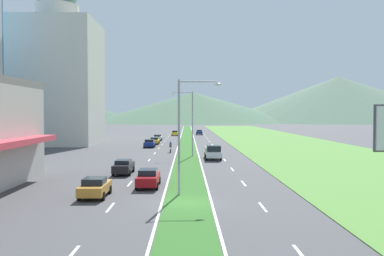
{
  "coord_description": "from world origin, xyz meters",
  "views": [
    {
      "loc": [
        0.04,
        -28.64,
        6.27
      ],
      "look_at": [
        1.0,
        54.6,
        3.37
      ],
      "focal_mm": 38.74,
      "sensor_mm": 36.0,
      "label": 1
    }
  ],
  "objects_px": {
    "street_lamp_mid": "(190,119)",
    "car_4": "(175,133)",
    "car_5": "(150,143)",
    "car_2": "(95,187)",
    "car_0": "(158,137)",
    "car_3": "(148,178)",
    "pickup_truck_0": "(213,152)",
    "car_6": "(124,166)",
    "motorcycle_rider": "(171,148)",
    "street_lamp_near": "(184,128)",
    "car_7": "(155,141)",
    "car_1": "(199,132)"
  },
  "relations": [
    {
      "from": "street_lamp_near",
      "to": "car_6",
      "type": "height_order",
      "value": "street_lamp_near"
    },
    {
      "from": "street_lamp_mid",
      "to": "car_4",
      "type": "bearing_deg",
      "value": 93.9
    },
    {
      "from": "car_2",
      "to": "car_5",
      "type": "bearing_deg",
      "value": 0.1
    },
    {
      "from": "car_3",
      "to": "car_5",
      "type": "relative_size",
      "value": 1.08
    },
    {
      "from": "street_lamp_near",
      "to": "car_0",
      "type": "bearing_deg",
      "value": 95.88
    },
    {
      "from": "street_lamp_near",
      "to": "motorcycle_rider",
      "type": "height_order",
      "value": "street_lamp_near"
    },
    {
      "from": "car_5",
      "to": "motorcycle_rider",
      "type": "bearing_deg",
      "value": -156.9
    },
    {
      "from": "car_5",
      "to": "car_7",
      "type": "height_order",
      "value": "car_5"
    },
    {
      "from": "car_5",
      "to": "car_0",
      "type": "bearing_deg",
      "value": -0.37
    },
    {
      "from": "street_lamp_near",
      "to": "car_7",
      "type": "relative_size",
      "value": 1.9
    },
    {
      "from": "car_0",
      "to": "car_2",
      "type": "xyz_separation_m",
      "value": [
        -0.05,
        -65.14,
        0.03
      ]
    },
    {
      "from": "street_lamp_near",
      "to": "pickup_truck_0",
      "type": "distance_m",
      "value": 25.45
    },
    {
      "from": "car_5",
      "to": "car_2",
      "type": "bearing_deg",
      "value": -179.9
    },
    {
      "from": "car_1",
      "to": "motorcycle_rider",
      "type": "distance_m",
      "value": 55.97
    },
    {
      "from": "car_0",
      "to": "car_5",
      "type": "bearing_deg",
      "value": 179.63
    },
    {
      "from": "street_lamp_mid",
      "to": "car_6",
      "type": "bearing_deg",
      "value": -111.94
    },
    {
      "from": "car_1",
      "to": "car_7",
      "type": "bearing_deg",
      "value": -15.43
    },
    {
      "from": "car_1",
      "to": "motorcycle_rider",
      "type": "xyz_separation_m",
      "value": [
        -6.27,
        -55.61,
        -0.01
      ]
    },
    {
      "from": "car_6",
      "to": "car_3",
      "type": "bearing_deg",
      "value": -156.72
    },
    {
      "from": "car_0",
      "to": "car_3",
      "type": "relative_size",
      "value": 0.93
    },
    {
      "from": "street_lamp_mid",
      "to": "car_5",
      "type": "relative_size",
      "value": 2.22
    },
    {
      "from": "car_3",
      "to": "pickup_truck_0",
      "type": "relative_size",
      "value": 0.85
    },
    {
      "from": "car_3",
      "to": "car_4",
      "type": "height_order",
      "value": "car_3"
    },
    {
      "from": "car_6",
      "to": "car_5",
      "type": "bearing_deg",
      "value": 0.65
    },
    {
      "from": "car_4",
      "to": "pickup_truck_0",
      "type": "xyz_separation_m",
      "value": [
        7.05,
        -61.69,
        0.24
      ]
    },
    {
      "from": "car_5",
      "to": "car_7",
      "type": "relative_size",
      "value": 0.91
    },
    {
      "from": "street_lamp_near",
      "to": "motorcycle_rider",
      "type": "xyz_separation_m",
      "value": [
        -2.47,
        35.06,
        -4.42
      ]
    },
    {
      "from": "car_2",
      "to": "motorcycle_rider",
      "type": "distance_m",
      "value": 35.95
    },
    {
      "from": "car_5",
      "to": "pickup_truck_0",
      "type": "relative_size",
      "value": 0.79
    },
    {
      "from": "street_lamp_near",
      "to": "car_1",
      "type": "xyz_separation_m",
      "value": [
        3.8,
        90.68,
        -4.4
      ]
    },
    {
      "from": "car_5",
      "to": "motorcycle_rider",
      "type": "xyz_separation_m",
      "value": [
        4.31,
        -10.1,
        -0.02
      ]
    },
    {
      "from": "car_1",
      "to": "car_7",
      "type": "distance_m",
      "value": 38.67
    },
    {
      "from": "car_0",
      "to": "car_2",
      "type": "relative_size",
      "value": 1.03
    },
    {
      "from": "street_lamp_mid",
      "to": "car_5",
      "type": "height_order",
      "value": "street_lamp_mid"
    },
    {
      "from": "car_1",
      "to": "pickup_truck_0",
      "type": "xyz_separation_m",
      "value": [
        -0.05,
        -65.85,
        0.23
      ]
    },
    {
      "from": "street_lamp_mid",
      "to": "motorcycle_rider",
      "type": "height_order",
      "value": "street_lamp_mid"
    },
    {
      "from": "car_7",
      "to": "pickup_truck_0",
      "type": "relative_size",
      "value": 0.87
    },
    {
      "from": "motorcycle_rider",
      "to": "car_2",
      "type": "bearing_deg",
      "value": 173.25
    },
    {
      "from": "car_4",
      "to": "pickup_truck_0",
      "type": "distance_m",
      "value": 62.1
    },
    {
      "from": "car_3",
      "to": "motorcycle_rider",
      "type": "height_order",
      "value": "motorcycle_rider"
    },
    {
      "from": "car_1",
      "to": "motorcycle_rider",
      "type": "relative_size",
      "value": 2.01
    },
    {
      "from": "car_3",
      "to": "car_4",
      "type": "relative_size",
      "value": 1.06
    },
    {
      "from": "car_0",
      "to": "car_2",
      "type": "distance_m",
      "value": 65.14
    },
    {
      "from": "car_1",
      "to": "street_lamp_near",
      "type": "bearing_deg",
      "value": -2.4
    },
    {
      "from": "street_lamp_mid",
      "to": "car_4",
      "type": "xyz_separation_m",
      "value": [
        -3.94,
        57.77,
        -4.73
      ]
    },
    {
      "from": "car_3",
      "to": "car_6",
      "type": "xyz_separation_m",
      "value": [
        -3.29,
        7.65,
        -0.01
      ]
    },
    {
      "from": "street_lamp_near",
      "to": "car_0",
      "type": "distance_m",
      "value": 64.99
    },
    {
      "from": "car_4",
      "to": "pickup_truck_0",
      "type": "height_order",
      "value": "pickup_truck_0"
    },
    {
      "from": "car_2",
      "to": "car_4",
      "type": "distance_m",
      "value": 87.22
    },
    {
      "from": "street_lamp_mid",
      "to": "motorcycle_rider",
      "type": "distance_m",
      "value": 8.48
    }
  ]
}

